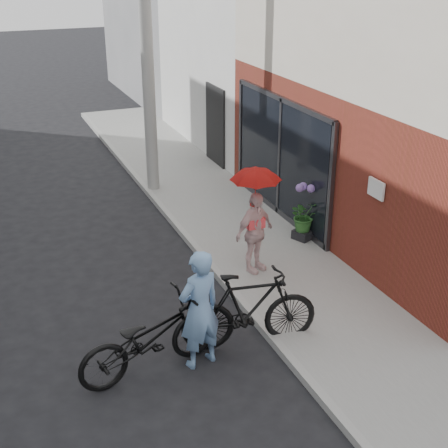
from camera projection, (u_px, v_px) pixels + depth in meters
ground at (198, 333)px, 9.46m from camera, size 80.00×80.00×0.00m
sidewalk at (265, 252)px, 11.86m from camera, size 2.20×24.00×0.12m
curb at (208, 263)px, 11.45m from camera, size 0.12×24.00×0.12m
plaster_building at (320, 17)px, 18.15m from camera, size 8.00×6.00×7.00m
east_building_far at (227, 0)px, 24.06m from camera, size 8.00×8.00×7.00m
utility_pole at (146, 41)px, 13.48m from camera, size 0.28×0.28×7.00m
officer at (199, 310)px, 8.43m from camera, size 0.73×0.57×1.76m
bike_left at (149, 338)px, 8.40m from camera, size 2.17×1.10×1.09m
bike_right at (250, 309)px, 8.95m from camera, size 2.07×0.90×1.20m
kimono_woman at (254, 233)px, 10.77m from camera, size 0.93×0.65×1.46m
parasol at (256, 173)px, 10.32m from camera, size 0.82×0.82×0.72m
planter at (303, 234)px, 12.23m from camera, size 0.44×0.44×0.18m
potted_plant at (304, 215)px, 12.06m from camera, size 0.57×0.49×0.63m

